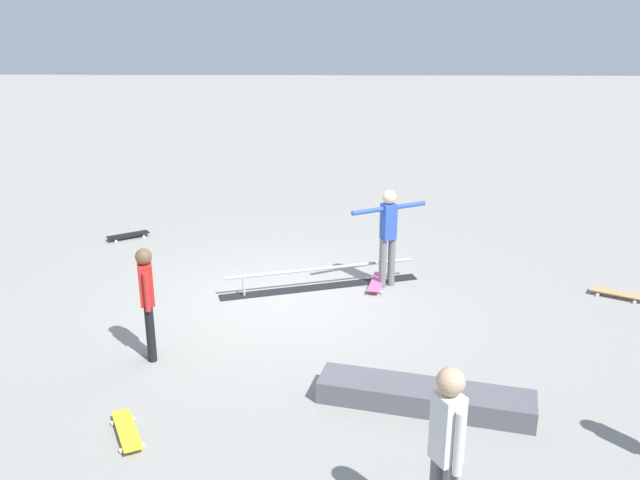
% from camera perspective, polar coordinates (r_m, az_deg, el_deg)
% --- Properties ---
extents(ground_plane, '(60.00, 60.00, 0.00)m').
position_cam_1_polar(ground_plane, '(10.97, -3.01, -4.98)').
color(ground_plane, gray).
extents(grind_rail, '(3.23, 1.15, 0.35)m').
position_cam_1_polar(grind_rail, '(11.39, 0.04, -3.16)').
color(grind_rail, black).
rests_on(grind_rail, ground_plane).
extents(skate_ledge, '(2.54, 1.11, 0.27)m').
position_cam_1_polar(skate_ledge, '(8.41, 8.53, -12.48)').
color(skate_ledge, '#595960').
rests_on(skate_ledge, ground_plane).
extents(skater_main, '(1.21, 0.64, 1.62)m').
position_cam_1_polar(skater_main, '(11.22, 5.56, 0.71)').
color(skater_main, slate).
rests_on(skater_main, ground_plane).
extents(skateboard_main, '(0.38, 0.82, 0.09)m').
position_cam_1_polar(skateboard_main, '(11.49, 4.65, -3.44)').
color(skateboard_main, '#E05993').
rests_on(skateboard_main, ground_plane).
extents(bystander_red_shirt, '(0.22, 0.35, 1.54)m').
position_cam_1_polar(bystander_red_shirt, '(9.25, -13.85, -4.57)').
color(bystander_red_shirt, black).
rests_on(bystander_red_shirt, ground_plane).
extents(bystander_white_shirt, '(0.29, 0.38, 1.75)m').
position_cam_1_polar(bystander_white_shirt, '(6.17, 10.19, -16.36)').
color(bystander_white_shirt, slate).
rests_on(bystander_white_shirt, ground_plane).
extents(loose_skateboard_yellow, '(0.52, 0.81, 0.09)m').
position_cam_1_polar(loose_skateboard_yellow, '(8.16, -15.41, -14.68)').
color(loose_skateboard_yellow, yellow).
rests_on(loose_skateboard_yellow, ground_plane).
extents(loose_skateboard_natural, '(0.80, 0.56, 0.09)m').
position_cam_1_polar(loose_skateboard_natural, '(12.00, 23.00, -4.01)').
color(loose_skateboard_natural, tan).
rests_on(loose_skateboard_natural, ground_plane).
extents(loose_skateboard_black, '(0.79, 0.59, 0.09)m').
position_cam_1_polar(loose_skateboard_black, '(14.12, -15.32, 0.39)').
color(loose_skateboard_black, black).
rests_on(loose_skateboard_black, ground_plane).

